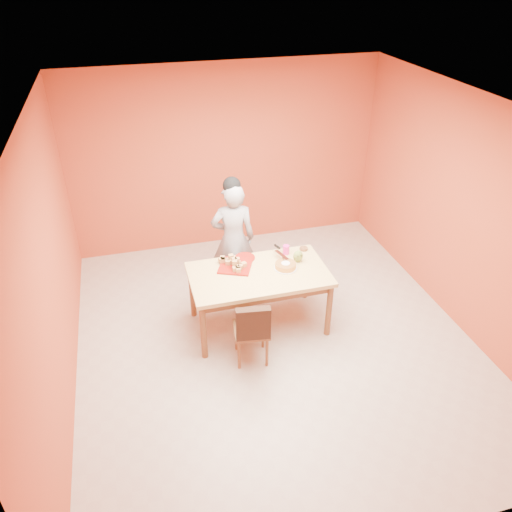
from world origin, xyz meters
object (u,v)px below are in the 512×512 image
object	(u,v)px
dining_chair	(252,329)
checker_tin	(304,249)
red_dinner_plate	(245,258)
magenta_glass	(286,250)
pastry_platter	(235,266)
person	(233,239)
dining_table	(259,280)
egg_ornament	(298,256)
sponge_cake	(286,265)

from	to	relation	value
dining_chair	checker_tin	size ratio (longest dim) A/B	8.29
red_dinner_plate	magenta_glass	distance (m)	0.51
checker_tin	pastry_platter	bearing A→B (deg)	-170.19
red_dinner_plate	person	bearing A→B (deg)	94.46
pastry_platter	magenta_glass	distance (m)	0.68
person	magenta_glass	world-z (taller)	person
checker_tin	red_dinner_plate	bearing A→B (deg)	180.00
red_dinner_plate	magenta_glass	xyz separation A→B (m)	(0.51, -0.03, 0.05)
red_dinner_plate	magenta_glass	world-z (taller)	magenta_glass
person	checker_tin	xyz separation A→B (m)	(0.79, -0.46, 0.00)
pastry_platter	red_dinner_plate	world-z (taller)	pastry_platter
dining_table	pastry_platter	bearing A→B (deg)	140.33
dining_table	red_dinner_plate	world-z (taller)	red_dinner_plate
person	pastry_platter	xyz separation A→B (m)	(-0.12, -0.62, -0.00)
egg_ornament	person	bearing A→B (deg)	149.60
dining_chair	egg_ornament	xyz separation A→B (m)	(0.75, 0.67, 0.40)
pastry_platter	magenta_glass	bearing A→B (deg)	10.67
magenta_glass	checker_tin	xyz separation A→B (m)	(0.24, 0.03, -0.04)
person	red_dinner_plate	size ratio (longest dim) A/B	6.32
red_dinner_plate	magenta_glass	bearing A→B (deg)	-3.50
sponge_cake	checker_tin	xyz separation A→B (m)	(0.35, 0.34, -0.02)
dining_chair	sponge_cake	bearing A→B (deg)	53.30
red_dinner_plate	checker_tin	size ratio (longest dim) A/B	2.45
sponge_cake	checker_tin	world-z (taller)	sponge_cake
egg_ornament	pastry_platter	bearing A→B (deg)	-168.39
checker_tin	dining_table	bearing A→B (deg)	-152.56
checker_tin	egg_ornament	bearing A→B (deg)	-123.87
person	pastry_platter	distance (m)	0.63
person	dining_table	bearing A→B (deg)	105.05
sponge_cake	person	bearing A→B (deg)	118.61
sponge_cake	egg_ornament	world-z (taller)	egg_ornament
pastry_platter	red_dinner_plate	xyz separation A→B (m)	(0.16, 0.16, -0.00)
sponge_cake	dining_table	bearing A→B (deg)	-178.36
checker_tin	magenta_glass	bearing A→B (deg)	-172.60
pastry_platter	dining_table	bearing A→B (deg)	-39.67
dining_table	egg_ornament	bearing A→B (deg)	12.24
sponge_cake	egg_ornament	size ratio (longest dim) A/B	1.65
egg_ornament	checker_tin	xyz separation A→B (m)	(0.16, 0.24, -0.06)
person	magenta_glass	distance (m)	0.74
dining_table	red_dinner_plate	distance (m)	0.37
egg_ornament	checker_tin	bearing A→B (deg)	73.99
person	red_dinner_plate	xyz separation A→B (m)	(0.04, -0.46, -0.01)
magenta_glass	checker_tin	world-z (taller)	magenta_glass
pastry_platter	sponge_cake	xyz separation A→B (m)	(0.56, -0.18, 0.03)
dining_chair	pastry_platter	size ratio (longest dim) A/B	2.27
pastry_platter	egg_ornament	xyz separation A→B (m)	(0.75, -0.08, 0.06)
sponge_cake	magenta_glass	xyz separation A→B (m)	(0.11, 0.31, 0.02)
pastry_platter	person	bearing A→B (deg)	79.16
person	egg_ornament	size ratio (longest dim) A/B	10.38
pastry_platter	egg_ornament	bearing A→B (deg)	-6.24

